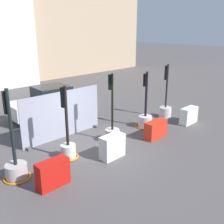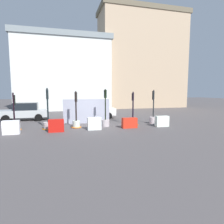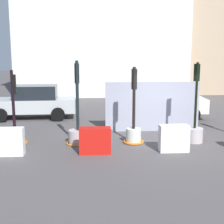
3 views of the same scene
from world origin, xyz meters
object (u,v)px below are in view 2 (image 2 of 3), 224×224
(construction_barrier_2, at_px, (94,124))
(car_silver_hatchback, at_px, (24,112))
(traffic_light_4, at_px, (133,120))
(traffic_light_0, at_px, (15,124))
(construction_barrier_4, at_px, (162,121))
(traffic_light_1, at_px, (48,122))
(traffic_light_5, at_px, (153,118))
(traffic_light_3, at_px, (105,119))
(construction_barrier_0, at_px, (11,127))
(car_white_van, at_px, (94,110))
(construction_barrier_1, at_px, (56,126))
(traffic_light_2, at_px, (76,120))
(construction_barrier_3, at_px, (130,123))

(construction_barrier_2, bearing_deg, car_silver_hatchback, 133.08)
(traffic_light_4, height_order, construction_barrier_2, traffic_light_4)
(traffic_light_0, bearing_deg, car_silver_hatchback, 92.48)
(traffic_light_0, xyz_separation_m, construction_barrier_4, (11.01, -1.36, -0.05))
(traffic_light_1, xyz_separation_m, traffic_light_5, (8.66, 0.15, 0.04))
(construction_barrier_4, bearing_deg, traffic_light_3, 164.80)
(construction_barrier_0, relative_size, car_white_van, 0.23)
(construction_barrier_2, distance_m, construction_barrier_4, 5.44)
(traffic_light_1, distance_m, traffic_light_5, 8.66)
(traffic_light_4, bearing_deg, construction_barrier_2, -161.11)
(traffic_light_3, xyz_separation_m, construction_barrier_2, (-1.08, -1.11, -0.12))
(traffic_light_1, height_order, construction_barrier_0, traffic_light_1)
(construction_barrier_1, bearing_deg, traffic_light_2, 40.39)
(traffic_light_2, height_order, traffic_light_4, traffic_light_2)
(construction_barrier_1, relative_size, construction_barrier_3, 0.91)
(traffic_light_0, height_order, construction_barrier_1, traffic_light_0)
(traffic_light_4, bearing_deg, traffic_light_3, -178.34)
(traffic_light_1, height_order, construction_barrier_1, traffic_light_1)
(construction_barrier_0, distance_m, construction_barrier_1, 2.83)
(construction_barrier_4, relative_size, car_white_van, 0.24)
(traffic_light_5, xyz_separation_m, construction_barrier_1, (-8.05, -1.41, -0.09))
(car_white_van, bearing_deg, construction_barrier_3, -72.79)
(traffic_light_3, bearing_deg, construction_barrier_4, -15.20)
(traffic_light_0, height_order, construction_barrier_3, traffic_light_0)
(traffic_light_5, bearing_deg, traffic_light_1, -178.98)
(construction_barrier_0, xyz_separation_m, construction_barrier_3, (8.22, 0.06, -0.07))
(construction_barrier_2, height_order, construction_barrier_3, construction_barrier_2)
(traffic_light_4, height_order, car_silver_hatchback, traffic_light_4)
(traffic_light_5, distance_m, construction_barrier_2, 5.55)
(traffic_light_4, distance_m, construction_barrier_3, 1.38)
(traffic_light_1, height_order, traffic_light_3, traffic_light_1)
(construction_barrier_3, height_order, car_white_van, car_white_van)
(traffic_light_2, relative_size, construction_barrier_1, 2.69)
(traffic_light_0, relative_size, car_white_van, 0.60)
(construction_barrier_4, bearing_deg, traffic_light_0, 172.93)
(traffic_light_3, bearing_deg, traffic_light_5, 2.99)
(traffic_light_1, xyz_separation_m, traffic_light_2, (2.06, -0.02, 0.07))
(traffic_light_1, height_order, traffic_light_5, traffic_light_1)
(traffic_light_2, relative_size, car_white_van, 0.63)
(car_silver_hatchback, bearing_deg, traffic_light_2, -47.72)
(construction_barrier_1, bearing_deg, construction_barrier_2, 1.61)
(traffic_light_0, height_order, car_silver_hatchback, traffic_light_0)
(construction_barrier_2, distance_m, car_silver_hatchback, 8.49)
(construction_barrier_1, bearing_deg, traffic_light_1, 115.80)
(traffic_light_2, xyz_separation_m, car_white_van, (2.15, 4.61, 0.28))
(traffic_light_3, distance_m, traffic_light_5, 4.31)
(construction_barrier_0, bearing_deg, car_white_van, 42.14)
(traffic_light_1, xyz_separation_m, traffic_light_4, (6.71, -0.00, -0.04))
(traffic_light_0, height_order, construction_barrier_0, traffic_light_0)
(construction_barrier_2, xyz_separation_m, construction_barrier_3, (2.72, 0.01, -0.06))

